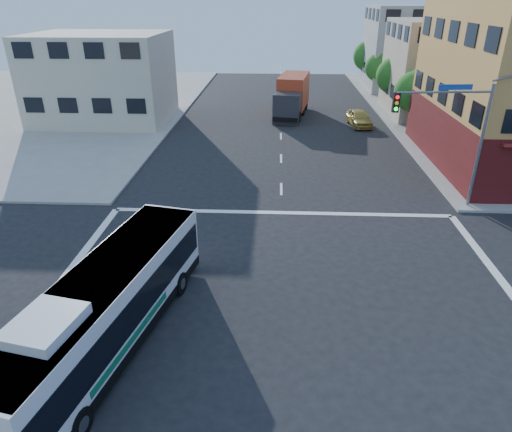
{
  "coord_description": "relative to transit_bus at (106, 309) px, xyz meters",
  "views": [
    {
      "loc": [
        -0.34,
        -13.86,
        11.14
      ],
      "look_at": [
        -1.2,
        4.38,
        2.25
      ],
      "focal_mm": 32.0,
      "sensor_mm": 36.0,
      "label": 1
    }
  ],
  "objects": [
    {
      "name": "building_west",
      "position": [
        -11.03,
        31.64,
        2.41
      ],
      "size": [
        12.06,
        10.06,
        8.0
      ],
      "color": "beige",
      "rests_on": "ground"
    },
    {
      "name": "street_tree_b",
      "position": [
        17.89,
        37.58,
        2.16
      ],
      "size": [
        3.8,
        3.8,
        5.79
      ],
      "color": "#3B2915",
      "rests_on": "ground"
    },
    {
      "name": "box_truck",
      "position": [
        7.07,
        34.47,
        0.28
      ],
      "size": [
        3.84,
        8.85,
        3.85
      ],
      "rotation": [
        0.0,
        0.0,
        -0.17
      ],
      "color": "#28282D",
      "rests_on": "ground"
    },
    {
      "name": "street_tree_a",
      "position": [
        17.89,
        29.58,
        2.0
      ],
      "size": [
        3.6,
        3.6,
        5.53
      ],
      "color": "#3B2915",
      "rests_on": "ground"
    },
    {
      "name": "ground",
      "position": [
        5.99,
        1.66,
        -1.59
      ],
      "size": [
        120.0,
        120.0,
        0.0
      ],
      "primitive_type": "plane",
      "color": "black",
      "rests_on": "ground"
    },
    {
      "name": "street_tree_c",
      "position": [
        17.89,
        45.58,
        1.87
      ],
      "size": [
        3.4,
        3.4,
        5.29
      ],
      "color": "#3B2915",
      "rests_on": "ground"
    },
    {
      "name": "building_east_near",
      "position": [
        22.96,
        35.64,
        2.91
      ],
      "size": [
        12.06,
        10.06,
        9.0
      ],
      "color": "tan",
      "rests_on": "ground"
    },
    {
      "name": "building_east_far",
      "position": [
        22.96,
        49.64,
        3.41
      ],
      "size": [
        12.06,
        10.06,
        10.0
      ],
      "color": "#979692",
      "rests_on": "ground"
    },
    {
      "name": "signal_mast_ne",
      "position": [
        15.06,
        12.28,
        3.39
      ],
      "size": [
        7.91,
        1.13,
        8.07
      ],
      "color": "slate",
      "rests_on": "ground"
    },
    {
      "name": "parked_car",
      "position": [
        13.3,
        30.58,
        -0.85
      ],
      "size": [
        2.23,
        4.51,
        1.48
      ],
      "primitive_type": "imported",
      "rotation": [
        0.0,
        0.0,
        0.12
      ],
      "color": "gold",
      "rests_on": "ground"
    },
    {
      "name": "street_tree_d",
      "position": [
        17.89,
        53.58,
        2.29
      ],
      "size": [
        4.0,
        4.0,
        6.03
      ],
      "color": "#3B2915",
      "rests_on": "ground"
    },
    {
      "name": "transit_bus",
      "position": [
        0.0,
        0.0,
        0.0
      ],
      "size": [
        4.53,
        11.23,
        3.25
      ],
      "rotation": [
        0.0,
        0.0,
        -0.21
      ],
      "color": "black",
      "rests_on": "ground"
    }
  ]
}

